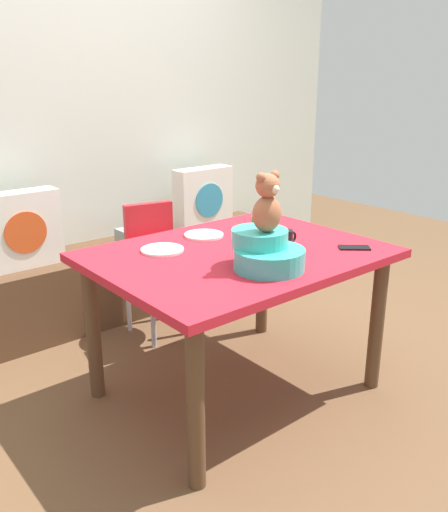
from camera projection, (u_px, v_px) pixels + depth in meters
ground_plane at (237, 389)px, 2.74m from camera, size 8.00×8.00×0.00m
back_wall at (82, 112)px, 3.44m from camera, size 4.40×0.10×2.60m
window_bench at (113, 280)px, 3.58m from camera, size 2.60×0.44×0.46m
pillow_floral_left at (21, 230)px, 3.08m from camera, size 0.44×0.15×0.44m
pillow_floral_right at (203, 199)px, 3.88m from camera, size 0.44×0.15×0.44m
book_stack at (133, 235)px, 3.60m from camera, size 0.20×0.14×0.10m
dining_table at (238, 271)px, 2.54m from camera, size 1.30×1.00×0.74m
highchair at (157, 251)px, 3.22m from camera, size 0.38×0.50×0.79m
infant_seat_teal at (266, 252)px, 2.26m from camera, size 0.30×0.33×0.16m
teddy_bear at (267, 204)px, 2.20m from camera, size 0.13×0.12×0.25m
ketchup_bottle at (259, 229)px, 2.54m from camera, size 0.07×0.07×0.18m
coffee_mug at (285, 240)px, 2.51m from camera, size 0.12×0.08×0.09m
dinner_plate_near at (162, 250)px, 2.51m from camera, size 0.20×0.20×0.01m
dinner_plate_far at (204, 235)px, 2.74m from camera, size 0.20×0.20×0.01m
cell_phone at (354, 248)px, 2.55m from camera, size 0.15×0.15×0.01m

